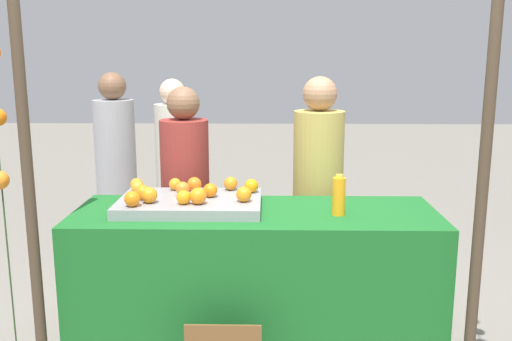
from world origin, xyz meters
name	(u,v)px	position (x,y,z in m)	size (l,w,h in m)	color
stall_counter	(255,290)	(0.00, 0.00, 0.47)	(2.03, 0.70, 0.94)	#196023
orange_tray	(190,203)	(-0.37, 0.04, 0.97)	(0.80, 0.52, 0.06)	gray
orange_0	(198,196)	(-0.31, -0.08, 1.05)	(0.09, 0.09, 0.09)	orange
orange_1	(251,186)	(-0.03, 0.18, 1.04)	(0.08, 0.08, 0.08)	orange
orange_2	(149,195)	(-0.58, -0.07, 1.05)	(0.09, 0.09, 0.09)	orange
orange_3	(184,197)	(-0.39, -0.09, 1.04)	(0.08, 0.08, 0.08)	orange
orange_4	(244,194)	(-0.06, -0.03, 1.04)	(0.09, 0.09, 0.09)	orange
orange_5	(132,199)	(-0.66, -0.14, 1.04)	(0.09, 0.09, 0.09)	orange
orange_6	(175,184)	(-0.49, 0.24, 1.04)	(0.07, 0.07, 0.07)	orange
orange_7	(143,192)	(-0.63, 0.01, 1.04)	(0.08, 0.08, 0.08)	orange
orange_8	(231,183)	(-0.15, 0.24, 1.04)	(0.08, 0.08, 0.08)	orange
orange_9	(194,184)	(-0.37, 0.21, 1.04)	(0.09, 0.09, 0.09)	orange
orange_10	(137,184)	(-0.71, 0.22, 1.04)	(0.08, 0.08, 0.08)	orange
orange_11	(183,189)	(-0.42, 0.11, 1.04)	(0.08, 0.08, 0.08)	orange
orange_12	(210,190)	(-0.26, 0.07, 1.04)	(0.08, 0.08, 0.08)	orange
orange_13	(138,187)	(-0.69, 0.15, 1.04)	(0.07, 0.07, 0.07)	orange
juice_bottle	(339,196)	(0.45, -0.07, 1.05)	(0.07, 0.07, 0.22)	orange
vendor_left	(186,214)	(-0.48, 0.60, 0.74)	(0.32, 0.32, 1.60)	maroon
vendor_right	(317,209)	(0.40, 0.64, 0.77)	(0.33, 0.33, 1.66)	tan
crowd_person_0	(175,177)	(-0.75, 1.77, 0.75)	(0.32, 0.32, 1.60)	beige
crowd_person_1	(117,180)	(-1.19, 1.53, 0.77)	(0.33, 0.33, 1.66)	#99999E
canopy_post_left	(29,191)	(-1.10, -0.39, 1.14)	(0.06, 0.06, 2.29)	#473828
canopy_post_right	(482,193)	(1.10, -0.39, 1.14)	(0.06, 0.06, 2.29)	#473828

